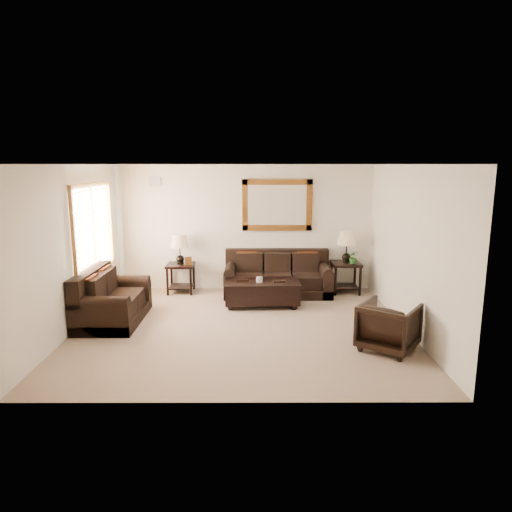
{
  "coord_description": "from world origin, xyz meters",
  "views": [
    {
      "loc": [
        0.22,
        -7.33,
        2.69
      ],
      "look_at": [
        0.25,
        0.6,
        1.11
      ],
      "focal_mm": 32.0,
      "sensor_mm": 36.0,
      "label": 1
    }
  ],
  "objects_px": {
    "end_table_left": "(180,255)",
    "coffee_table": "(262,290)",
    "armchair": "(389,324)",
    "loveseat": "(110,303)",
    "end_table_right": "(346,253)",
    "sofa": "(277,278)"
  },
  "relations": [
    {
      "from": "end_table_left",
      "to": "end_table_right",
      "type": "distance_m",
      "value": 3.53
    },
    {
      "from": "coffee_table",
      "to": "sofa",
      "type": "bearing_deg",
      "value": 66.18
    },
    {
      "from": "loveseat",
      "to": "end_table_right",
      "type": "distance_m",
      "value": 4.87
    },
    {
      "from": "sofa",
      "to": "armchair",
      "type": "distance_m",
      "value": 3.36
    },
    {
      "from": "end_table_right",
      "to": "coffee_table",
      "type": "relative_size",
      "value": 0.91
    },
    {
      "from": "end_table_right",
      "to": "coffee_table",
      "type": "distance_m",
      "value": 2.1
    },
    {
      "from": "loveseat",
      "to": "sofa",
      "type": "bearing_deg",
      "value": -59.85
    },
    {
      "from": "loveseat",
      "to": "coffee_table",
      "type": "height_order",
      "value": "loveseat"
    },
    {
      "from": "armchair",
      "to": "coffee_table",
      "type": "bearing_deg",
      "value": -13.61
    },
    {
      "from": "sofa",
      "to": "loveseat",
      "type": "height_order",
      "value": "loveseat"
    },
    {
      "from": "loveseat",
      "to": "end_table_left",
      "type": "xyz_separation_m",
      "value": [
        0.94,
        1.86,
        0.48
      ]
    },
    {
      "from": "sofa",
      "to": "armchair",
      "type": "height_order",
      "value": "sofa"
    },
    {
      "from": "end_table_left",
      "to": "coffee_table",
      "type": "distance_m",
      "value": 2.04
    },
    {
      "from": "armchair",
      "to": "loveseat",
      "type": "bearing_deg",
      "value": 20.71
    },
    {
      "from": "end_table_left",
      "to": "armchair",
      "type": "distance_m",
      "value": 4.76
    },
    {
      "from": "end_table_right",
      "to": "coffee_table",
      "type": "bearing_deg",
      "value": -152.76
    },
    {
      "from": "sofa",
      "to": "loveseat",
      "type": "xyz_separation_m",
      "value": [
        -3.01,
        -1.75,
        0.01
      ]
    },
    {
      "from": "sofa",
      "to": "end_table_right",
      "type": "xyz_separation_m",
      "value": [
        1.47,
        0.1,
        0.54
      ]
    },
    {
      "from": "end_table_right",
      "to": "armchair",
      "type": "height_order",
      "value": "end_table_right"
    },
    {
      "from": "coffee_table",
      "to": "armchair",
      "type": "distance_m",
      "value": 2.85
    },
    {
      "from": "sofa",
      "to": "end_table_right",
      "type": "bearing_deg",
      "value": 3.81
    },
    {
      "from": "loveseat",
      "to": "armchair",
      "type": "relative_size",
      "value": 2.08
    }
  ]
}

